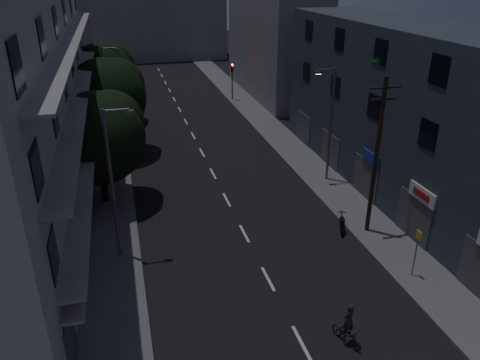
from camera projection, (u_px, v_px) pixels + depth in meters
name	position (u px, v px, depth m)	size (l,w,h in m)	color
ground	(201.00, 151.00, 39.59)	(160.00, 160.00, 0.00)	black
sidewalk_left	(110.00, 158.00, 37.83)	(3.00, 90.00, 0.15)	#565659
sidewalk_right	(285.00, 142.00, 41.30)	(3.00, 90.00, 0.15)	#565659
lane_markings	(189.00, 128.00, 45.09)	(0.15, 60.50, 0.01)	beige
building_left	(20.00, 100.00, 27.76)	(7.00, 36.00, 14.00)	#A5A6A1
building_right	(410.00, 113.00, 30.41)	(6.19, 28.00, 11.00)	#2E323E
building_far_left	(60.00, 26.00, 53.72)	(6.00, 20.00, 16.00)	slate
building_far_right	(274.00, 39.00, 54.62)	(6.00, 20.00, 13.00)	slate
building_far_end	(151.00, 28.00, 77.10)	(24.00, 8.00, 10.00)	slate
tree_near	(98.00, 135.00, 29.01)	(5.90, 5.90, 7.27)	black
tree_mid	(107.00, 95.00, 36.76)	(6.30, 6.30, 7.76)	black
tree_far	(103.00, 73.00, 44.39)	(6.21, 6.21, 7.68)	black
traffic_signal_far_right	(232.00, 74.00, 53.11)	(0.28, 0.37, 4.10)	black
traffic_signal_far_left	(115.00, 79.00, 50.81)	(0.28, 0.37, 4.10)	black
street_lamp_left_near	(114.00, 178.00, 23.30)	(1.51, 0.25, 8.00)	slate
street_lamp_right	(330.00, 120.00, 32.16)	(1.51, 0.25, 8.00)	#5A5C62
street_lamp_left_far	(107.00, 90.00, 40.01)	(1.51, 0.25, 8.00)	#595D61
utility_pole	(376.00, 155.00, 25.44)	(1.80, 0.24, 9.00)	black
bus_stop_sign	(417.00, 245.00, 22.66)	(0.06, 0.35, 2.52)	#595B60
motorcycle	(342.00, 225.00, 27.37)	(0.82, 1.62, 1.10)	black
cyclist	(347.00, 330.00, 19.10)	(1.07, 1.65, 1.97)	black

